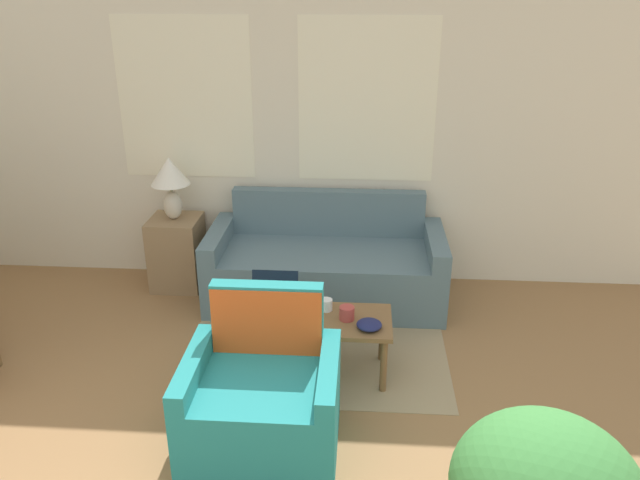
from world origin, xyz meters
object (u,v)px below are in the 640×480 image
armchair (263,401)px  coffee_table (313,325)px  laptop (273,304)px  cup_yellow (326,305)px  cup_navy (347,313)px  table_lamp (170,178)px  couch (326,267)px  snack_bowl (369,325)px

armchair → coffee_table: size_ratio=0.86×
laptop → cup_yellow: bearing=7.4°
armchair → laptop: (-0.05, 0.77, 0.19)m
cup_navy → laptop: bearing=171.9°
armchair → table_lamp: 2.29m
couch → snack_bowl: (0.34, -1.19, 0.17)m
couch → cup_navy: bearing=-79.6°
armchair → laptop: armchair is taller
table_lamp → cup_navy: size_ratio=5.30×
armchair → table_lamp: table_lamp is taller
couch → laptop: size_ratio=6.08×
laptop → snack_bowl: 0.65m
couch → table_lamp: table_lamp is taller
snack_bowl → coffee_table: bearing=163.8°
armchair → snack_bowl: bearing=45.7°
armchair → cup_yellow: armchair is taller
armchair → cup_yellow: 0.89m
laptop → coffee_table: bearing=-14.5°
laptop → snack_bowl: (0.63, -0.17, -0.03)m
coffee_table → snack_bowl: 0.39m
armchair → coffee_table: armchair is taller
armchair → snack_bowl: 0.85m
couch → cup_navy: couch is taller
armchair → cup_yellow: bearing=69.8°
coffee_table → laptop: bearing=165.5°
coffee_table → cup_yellow: size_ratio=12.61×
laptop → snack_bowl: size_ratio=1.93×
couch → armchair: armchair is taller
cup_yellow → snack_bowl: size_ratio=0.50×
coffee_table → cup_navy: (0.22, -0.00, 0.10)m
couch → cup_navy: (0.20, -1.09, 0.19)m
couch → cup_yellow: 0.99m
cup_navy → coffee_table: bearing=180.0°
snack_bowl → armchair: bearing=-134.3°
couch → coffee_table: 1.09m
cup_yellow → table_lamp: bearing=140.5°
couch → armchair: (-0.24, -1.79, 0.01)m
table_lamp → cup_navy: (1.48, -1.22, -0.51)m
coffee_table → snack_bowl: size_ratio=6.37×
coffee_table → couch: bearing=89.0°
coffee_table → snack_bowl: snack_bowl is taller
table_lamp → cup_navy: 1.98m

